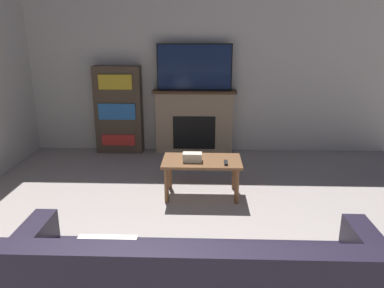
# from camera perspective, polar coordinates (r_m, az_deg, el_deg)

# --- Properties ---
(wall_back) EXTENTS (6.24, 0.06, 2.70)m
(wall_back) POSITION_cam_1_polar(r_m,az_deg,el_deg) (6.01, 0.42, 11.63)
(wall_back) COLOR beige
(wall_back) RESTS_ON ground_plane
(fireplace) EXTENTS (1.32, 0.28, 1.01)m
(fireplace) POSITION_cam_1_polar(r_m,az_deg,el_deg) (6.01, 0.34, 3.49)
(fireplace) COLOR tan
(fireplace) RESTS_ON ground_plane
(tv) EXTENTS (1.16, 0.03, 0.71)m
(tv) POSITION_cam_1_polar(r_m,az_deg,el_deg) (5.85, 0.34, 11.61)
(tv) COLOR black
(tv) RESTS_ON fireplace
(coffee_table) EXTENTS (0.92, 0.53, 0.45)m
(coffee_table) POSITION_cam_1_polar(r_m,az_deg,el_deg) (4.40, 1.51, -3.23)
(coffee_table) COLOR brown
(coffee_table) RESTS_ON ground_plane
(tissue_box) EXTENTS (0.22, 0.12, 0.10)m
(tissue_box) POSITION_cam_1_polar(r_m,az_deg,el_deg) (4.32, 0.05, -2.01)
(tissue_box) COLOR beige
(tissue_box) RESTS_ON coffee_table
(remote_control) EXTENTS (0.04, 0.15, 0.02)m
(remote_control) POSITION_cam_1_polar(r_m,az_deg,el_deg) (4.27, 5.19, -2.85)
(remote_control) COLOR black
(remote_control) RESTS_ON coffee_table
(bookshelf) EXTENTS (0.74, 0.29, 1.38)m
(bookshelf) POSITION_cam_1_polar(r_m,az_deg,el_deg) (6.10, -11.09, 5.14)
(bookshelf) COLOR #4C3D2D
(bookshelf) RESTS_ON ground_plane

